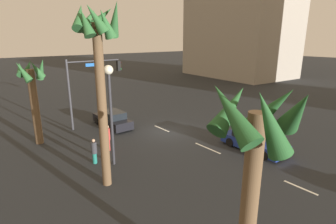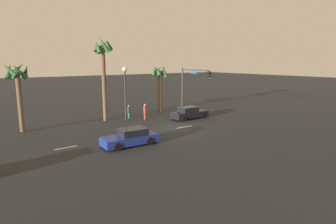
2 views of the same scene
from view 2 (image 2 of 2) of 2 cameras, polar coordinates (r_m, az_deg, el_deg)
ground_plane at (r=29.16m, az=2.27°, el=-3.29°), size 220.00×220.00×0.00m
lane_stripe_1 at (r=24.07m, az=-20.19°, el=-6.89°), size 1.83×0.14×0.01m
lane_stripe_2 at (r=26.57m, az=-5.92°, el=-4.69°), size 2.48×0.14×0.01m
lane_stripe_3 at (r=29.61m, az=3.40°, el=-3.08°), size 2.05×0.14×0.01m
car_0 at (r=33.84m, az=4.41°, el=-0.24°), size 4.68×1.85×1.47m
car_1 at (r=23.38m, az=-7.71°, el=-5.21°), size 4.70×2.05×1.40m
traffic_signal at (r=35.36m, az=4.80°, el=5.88°), size 0.36×5.20×6.07m
streetlamp at (r=32.44m, az=-8.81°, el=5.82°), size 0.56×0.56×6.26m
pedestrian_0 at (r=33.30m, az=-4.76°, el=0.17°), size 0.39×0.39×1.89m
pedestrian_1 at (r=34.07m, az=-8.03°, el=0.09°), size 0.50×0.50×1.65m
palm_tree_0 at (r=30.48m, az=-28.48°, el=5.56°), size 2.55×2.63×6.88m
palm_tree_1 at (r=38.21m, az=-1.74°, el=6.57°), size 2.07×2.42×6.45m
palm_tree_2 at (r=32.79m, az=-13.16°, el=10.21°), size 2.35×2.53×9.55m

